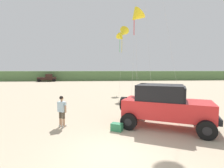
# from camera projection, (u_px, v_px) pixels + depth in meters

# --- Properties ---
(ground_plane) EXTENTS (220.00, 220.00, 0.00)m
(ground_plane) POSITION_uv_depth(u_px,v_px,m) (117.00, 155.00, 6.11)
(ground_plane) COLOR tan
(dune_ridge) EXTENTS (90.00, 7.86, 2.69)m
(dune_ridge) POSITION_uv_depth(u_px,v_px,m) (107.00, 76.00, 52.01)
(dune_ridge) COLOR #567A47
(dune_ridge) RESTS_ON ground_plane
(jeep) EXTENTS (5.00, 4.05, 2.26)m
(jeep) POSITION_uv_depth(u_px,v_px,m) (165.00, 105.00, 8.97)
(jeep) COLOR red
(jeep) RESTS_ON ground_plane
(person_watching) EXTENTS (0.54, 0.45, 1.67)m
(person_watching) POSITION_uv_depth(u_px,v_px,m) (62.00, 109.00, 9.08)
(person_watching) COLOR tan
(person_watching) RESTS_ON ground_plane
(cooler_box) EXTENTS (0.66, 0.58, 0.38)m
(cooler_box) POSITION_uv_depth(u_px,v_px,m) (117.00, 127.00, 8.53)
(cooler_box) COLOR #2D7F51
(cooler_box) RESTS_ON ground_plane
(distant_pickup) EXTENTS (4.85, 3.07, 1.98)m
(distant_pickup) POSITION_uv_depth(u_px,v_px,m) (47.00, 78.00, 44.73)
(distant_pickup) COLOR black
(distant_pickup) RESTS_ON ground_plane
(kite_green_box) EXTENTS (1.71, 2.01, 7.99)m
(kite_green_box) POSITION_uv_depth(u_px,v_px,m) (136.00, 16.00, 13.28)
(kite_green_box) COLOR yellow
(kite_green_box) RESTS_ON ground_plane
(kite_orange_streamer) EXTENTS (1.55, 3.29, 8.12)m
(kite_orange_streamer) POSITION_uv_depth(u_px,v_px,m) (123.00, 33.00, 19.61)
(kite_orange_streamer) COLOR yellow
(kite_orange_streamer) RESTS_ON ground_plane
(kite_blue_swept) EXTENTS (3.12, 4.87, 8.13)m
(kite_blue_swept) POSITION_uv_depth(u_px,v_px,m) (121.00, 37.00, 23.26)
(kite_blue_swept) COLOR yellow
(kite_blue_swept) RESTS_ON ground_plane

